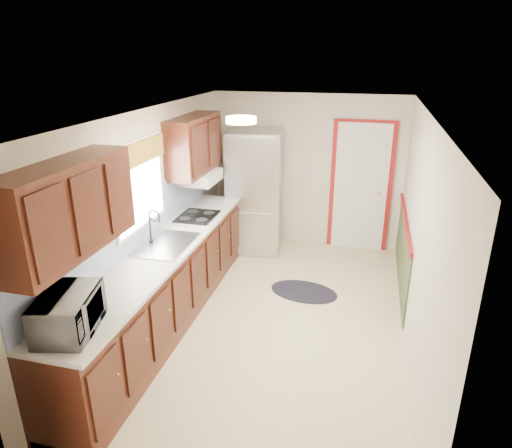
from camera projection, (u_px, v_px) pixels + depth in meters
The scene contains 8 objects.
room_shell at pixel (274, 227), 4.96m from camera, with size 3.20×5.20×2.52m.
kitchen_run at pixel (160, 258), 5.12m from camera, with size 0.63×4.00×2.20m.
back_wall_trim at pixel (369, 200), 6.85m from camera, with size 1.12×2.30×2.08m.
ceiling_fixture at pixel (241, 120), 4.43m from camera, with size 0.30×0.30×0.06m, color #FFD88C.
microwave at pixel (68, 309), 3.49m from camera, with size 0.58×0.32×0.39m, color white.
refrigerator at pixel (255, 191), 7.08m from camera, with size 0.87×0.83×1.89m.
rug at pixel (304, 292), 6.03m from camera, with size 0.90×0.58×0.01m, color black.
cooktop at pixel (197, 216), 6.00m from camera, with size 0.47×0.57×0.02m, color black.
Camera 1 is at (0.95, -4.53, 2.99)m, focal length 32.00 mm.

